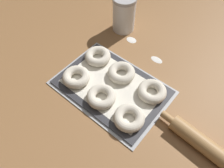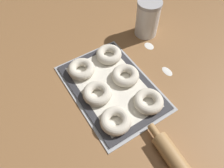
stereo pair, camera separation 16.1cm
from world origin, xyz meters
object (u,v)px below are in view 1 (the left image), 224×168
bagel_back_center (121,73)px  flour_canister (124,14)px  baking_tray (112,88)px  bagel_back_left (98,56)px  bagel_back_right (152,91)px  bagel_front_left (76,77)px  rolling_pin (216,154)px  bagel_front_right (129,118)px  bagel_front_center (101,97)px

bagel_back_center → flour_canister: bearing=126.6°
bagel_back_center → baking_tray: bearing=-84.2°
bagel_back_left → bagel_back_right: size_ratio=1.00×
bagel_front_left → rolling_pin: (0.59, 0.07, -0.00)m
bagel_front_right → rolling_pin: size_ratio=0.26×
baking_tray → bagel_front_right: 0.17m
baking_tray → bagel_back_right: 0.17m
baking_tray → rolling_pin: rolling_pin is taller
bagel_front_left → flour_canister: 0.41m
bagel_front_left → bagel_back_right: size_ratio=1.00×
rolling_pin → flour_canister: bearing=153.1°
bagel_back_left → bagel_back_right: bearing=-0.7°
bagel_front_left → bagel_front_right: bearing=-2.1°
bagel_front_center → bagel_front_right: (0.14, -0.00, 0.00)m
bagel_front_center → rolling_pin: (0.45, 0.08, -0.00)m
baking_tray → bagel_front_left: bearing=-153.9°
bagel_back_left → bagel_back_right: 0.30m
bagel_back_right → bagel_front_left: bearing=-153.5°
baking_tray → flour_canister: flour_canister is taller
bagel_front_center → bagel_back_right: 0.20m
bagel_front_right → bagel_back_right: (-0.00, 0.15, 0.00)m
bagel_front_left → rolling_pin: bearing=6.7°
bagel_front_right → flour_canister: size_ratio=0.65×
bagel_front_center → bagel_back_left: size_ratio=1.00×
bagel_back_left → flour_canister: 0.27m
baking_tray → bagel_front_right: bearing=-28.0°
bagel_front_left → flour_canister: (-0.06, 0.40, 0.06)m
bagel_front_left → bagel_back_center: size_ratio=1.00×
bagel_front_right → flour_canister: (-0.35, 0.41, 0.06)m
bagel_front_center → bagel_back_left: bearing=135.7°
bagel_back_left → bagel_front_right: bearing=-27.8°
bagel_front_center → rolling_pin: bearing=9.6°
bagel_back_center → bagel_back_right: bearing=1.0°
bagel_front_left → rolling_pin: size_ratio=0.26×
bagel_back_center → rolling_pin: 0.47m
baking_tray → bagel_back_left: (-0.15, 0.08, 0.03)m
bagel_back_right → rolling_pin: bearing=-13.5°
flour_canister → bagel_front_right: bearing=-49.7°
bagel_front_left → bagel_back_right: same height
bagel_front_center → bagel_back_right: bearing=46.8°
bagel_back_right → flour_canister: (-0.35, 0.26, 0.06)m
baking_tray → bagel_back_right: bagel_back_right is taller
baking_tray → bagel_back_right: bearing=27.0°
bagel_front_right → rolling_pin: rolling_pin is taller
baking_tray → bagel_back_center: bagel_back_center is taller
bagel_front_right → bagel_back_left: 0.34m
bagel_front_center → bagel_back_left: 0.22m
bagel_front_left → bagel_back_center: bearing=46.7°
bagel_front_left → bagel_back_center: 0.19m
bagel_front_center → flour_canister: (-0.21, 0.41, 0.06)m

